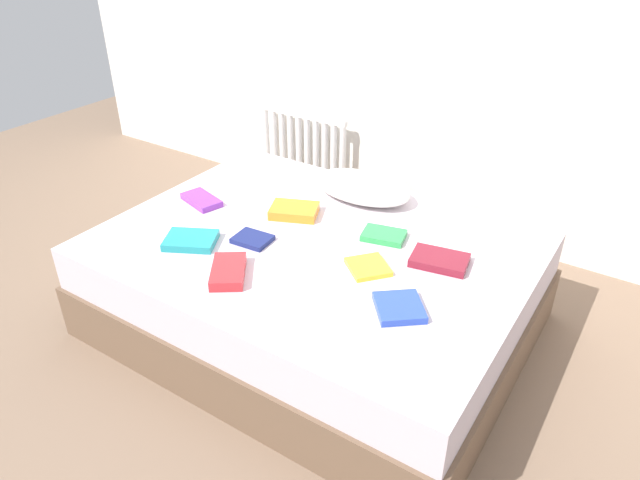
{
  "coord_description": "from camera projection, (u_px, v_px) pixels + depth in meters",
  "views": [
    {
      "loc": [
        1.31,
        -1.95,
        1.91
      ],
      "look_at": [
        0.0,
        0.05,
        0.48
      ],
      "focal_mm": 32.6,
      "sensor_mm": 36.0,
      "label": 1
    }
  ],
  "objects": [
    {
      "name": "textbook_yellow",
      "position": [
        368.0,
        267.0,
        2.53
      ],
      "size": [
        0.24,
        0.24,
        0.02
      ],
      "primitive_type": "cube",
      "rotation": [
        0.0,
        0.0,
        -0.7
      ],
      "color": "yellow",
      "rests_on": "bed"
    },
    {
      "name": "textbook_red",
      "position": [
        228.0,
        271.0,
        2.48
      ],
      "size": [
        0.25,
        0.28,
        0.05
      ],
      "primitive_type": "cube",
      "rotation": [
        0.0,
        0.0,
        -0.95
      ],
      "color": "red",
      "rests_on": "bed"
    },
    {
      "name": "back_wall",
      "position": [
        447.0,
        0.0,
        3.25
      ],
      "size": [
        6.0,
        0.1,
        2.8
      ],
      "primitive_type": "cube",
      "color": "silver",
      "rests_on": "ground"
    },
    {
      "name": "textbook_green",
      "position": [
        384.0,
        235.0,
        2.76
      ],
      "size": [
        0.23,
        0.18,
        0.03
      ],
      "primitive_type": "cube",
      "rotation": [
        0.0,
        0.0,
        0.23
      ],
      "color": "green",
      "rests_on": "bed"
    },
    {
      "name": "textbook_purple",
      "position": [
        201.0,
        200.0,
        3.07
      ],
      "size": [
        0.26,
        0.18,
        0.03
      ],
      "primitive_type": "cube",
      "rotation": [
        0.0,
        0.0,
        -0.28
      ],
      "color": "purple",
      "rests_on": "bed"
    },
    {
      "name": "textbook_teal",
      "position": [
        191.0,
        240.0,
        2.71
      ],
      "size": [
        0.29,
        0.26,
        0.04
      ],
      "primitive_type": "cube",
      "rotation": [
        0.0,
        0.0,
        0.48
      ],
      "color": "teal",
      "rests_on": "bed"
    },
    {
      "name": "bed",
      "position": [
        314.0,
        285.0,
        2.87
      ],
      "size": [
        2.0,
        1.5,
        0.5
      ],
      "color": "brown",
      "rests_on": "ground"
    },
    {
      "name": "textbook_navy",
      "position": [
        252.0,
        239.0,
        2.73
      ],
      "size": [
        0.18,
        0.15,
        0.02
      ],
      "primitive_type": "cube",
      "rotation": [
        0.0,
        0.0,
        0.07
      ],
      "color": "navy",
      "rests_on": "bed"
    },
    {
      "name": "ground_plane",
      "position": [
        315.0,
        324.0,
        3.0
      ],
      "size": [
        8.0,
        8.0,
        0.0
      ],
      "primitive_type": "plane",
      "color": "#7F6651"
    },
    {
      "name": "radiator",
      "position": [
        303.0,
        147.0,
        4.09
      ],
      "size": [
        0.7,
        0.04,
        0.51
      ],
      "color": "white",
      "rests_on": "ground"
    },
    {
      "name": "pillow",
      "position": [
        362.0,
        187.0,
        3.1
      ],
      "size": [
        0.55,
        0.32,
        0.13
      ],
      "primitive_type": "ellipsoid",
      "color": "white",
      "rests_on": "bed"
    },
    {
      "name": "textbook_orange",
      "position": [
        294.0,
        211.0,
        2.95
      ],
      "size": [
        0.28,
        0.25,
        0.05
      ],
      "primitive_type": "cube",
      "rotation": [
        0.0,
        0.0,
        0.4
      ],
      "color": "orange",
      "rests_on": "bed"
    },
    {
      "name": "textbook_blue",
      "position": [
        399.0,
        307.0,
        2.28
      ],
      "size": [
        0.26,
        0.26,
        0.03
      ],
      "primitive_type": "cube",
      "rotation": [
        0.0,
        0.0,
        -0.88
      ],
      "color": "#2847B7",
      "rests_on": "bed"
    },
    {
      "name": "textbook_maroon",
      "position": [
        439.0,
        260.0,
        2.57
      ],
      "size": [
        0.27,
        0.21,
        0.04
      ],
      "primitive_type": "cube",
      "rotation": [
        0.0,
        0.0,
        0.18
      ],
      "color": "maroon",
      "rests_on": "bed"
    }
  ]
}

